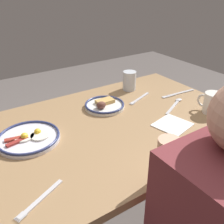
# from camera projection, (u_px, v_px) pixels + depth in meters

# --- Properties ---
(dining_table) EXTENTS (1.32, 0.81, 0.74)m
(dining_table) POSITION_uv_depth(u_px,v_px,m) (108.00, 143.00, 1.19)
(dining_table) COLOR #9C7951
(dining_table) RESTS_ON ground_plane
(plate_near_main) EXTENTS (0.25, 0.25, 0.04)m
(plate_near_main) POSITION_uv_depth(u_px,v_px,m) (29.00, 138.00, 1.03)
(plate_near_main) COLOR white
(plate_near_main) RESTS_ON dining_table
(plate_center_pancakes) EXTENTS (0.20, 0.20, 0.05)m
(plate_center_pancakes) POSITION_uv_depth(u_px,v_px,m) (104.00, 105.00, 1.29)
(plate_center_pancakes) COLOR white
(plate_center_pancakes) RESTS_ON dining_table
(coffee_mug) EXTENTS (0.09, 0.12, 0.10)m
(coffee_mug) POSITION_uv_depth(u_px,v_px,m) (212.00, 103.00, 1.23)
(coffee_mug) COLOR white
(coffee_mug) RESTS_ON dining_table
(drinking_glass) EXTENTS (0.08, 0.08, 0.11)m
(drinking_glass) POSITION_uv_depth(u_px,v_px,m) (129.00, 82.00, 1.49)
(drinking_glass) COLOR silver
(drinking_glass) RESTS_ON dining_table
(paper_napkin) EXTENTS (0.18, 0.17, 0.00)m
(paper_napkin) POSITION_uv_depth(u_px,v_px,m) (172.00, 125.00, 1.15)
(paper_napkin) COLOR white
(paper_napkin) RESTS_ON dining_table
(fork_near) EXTENTS (0.18, 0.08, 0.01)m
(fork_near) POSITION_uv_depth(u_px,v_px,m) (140.00, 99.00, 1.39)
(fork_near) COLOR silver
(fork_near) RESTS_ON dining_table
(fork_far) EXTENTS (0.17, 0.09, 0.01)m
(fork_far) POSITION_uv_depth(u_px,v_px,m) (40.00, 199.00, 0.76)
(fork_far) COLOR silver
(fork_far) RESTS_ON dining_table
(butter_knife) EXTENTS (0.23, 0.04, 0.01)m
(butter_knife) POSITION_uv_depth(u_px,v_px,m) (178.00, 94.00, 1.45)
(butter_knife) COLOR silver
(butter_knife) RESTS_ON dining_table
(tea_spoon) EXTENTS (0.19, 0.10, 0.01)m
(tea_spoon) POSITION_uv_depth(u_px,v_px,m) (175.00, 104.00, 1.33)
(tea_spoon) COLOR silver
(tea_spoon) RESTS_ON dining_table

